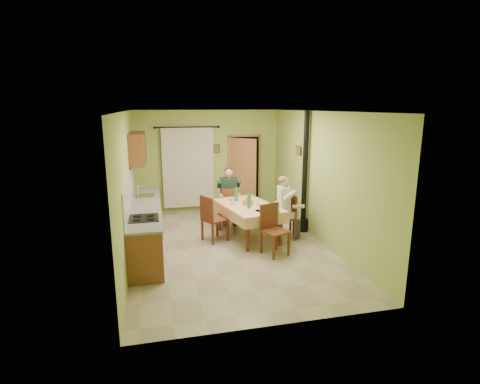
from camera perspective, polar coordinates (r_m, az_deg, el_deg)
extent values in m
cube|color=tan|center=(8.00, -1.60, -8.31)|extent=(4.00, 6.00, 0.01)
cube|color=#ABC465|center=(10.52, -4.97, 4.71)|extent=(4.00, 0.04, 2.80)
cube|color=#ABC465|center=(4.79, 5.62, -5.33)|extent=(4.00, 0.04, 2.80)
cube|color=#ABC465|center=(7.47, -16.86, 0.82)|extent=(0.04, 6.00, 2.80)
cube|color=#ABC465|center=(8.23, 12.11, 2.17)|extent=(0.04, 6.00, 2.80)
cube|color=white|center=(7.45, -1.73, 12.19)|extent=(4.00, 6.00, 0.04)
cube|color=brown|center=(8.09, -14.13, -5.16)|extent=(0.60, 3.60, 0.88)
cube|color=gray|center=(7.96, -14.32, -2.00)|extent=(0.64, 3.64, 0.04)
cube|color=white|center=(7.90, -16.51, 0.21)|extent=(0.02, 3.60, 0.66)
cube|color=silver|center=(8.73, -14.26, -0.59)|extent=(0.42, 0.42, 0.03)
cube|color=black|center=(6.99, -14.43, -3.87)|extent=(0.52, 0.56, 0.02)
cube|color=black|center=(7.14, -11.82, -7.41)|extent=(0.01, 0.55, 0.55)
cube|color=brown|center=(9.06, -15.35, 6.48)|extent=(0.35, 1.40, 0.70)
cylinder|color=black|center=(10.24, -8.07, 9.75)|extent=(1.70, 0.04, 0.04)
cube|color=silver|center=(10.38, -7.88, 3.69)|extent=(1.40, 0.06, 2.20)
cube|color=black|center=(10.76, 0.63, 2.95)|extent=(0.84, 0.03, 2.06)
cube|color=#B47A4B|center=(10.65, -1.71, 2.84)|extent=(0.06, 0.06, 2.12)
cube|color=#B47A4B|center=(10.86, 2.95, 3.02)|extent=(0.06, 0.06, 2.12)
cube|color=#B47A4B|center=(10.61, 0.66, 8.58)|extent=(0.96, 0.06, 0.06)
cube|color=#B47A4B|center=(10.45, 0.43, 2.59)|extent=(0.63, 0.58, 2.04)
cube|color=#E0B279|center=(8.31, 1.31, -2.11)|extent=(1.39, 1.92, 0.04)
cube|color=#E0B279|center=(7.60, 4.28, -4.45)|extent=(1.02, 0.24, 0.22)
cube|color=#E0B279|center=(9.10, -1.17, -1.50)|extent=(1.02, 0.24, 0.22)
cube|color=#E0B279|center=(8.12, -1.98, -3.27)|extent=(0.39, 1.71, 0.22)
cube|color=#E0B279|center=(8.58, 4.42, -2.43)|extent=(0.39, 1.71, 0.22)
cylinder|color=white|center=(8.87, -0.71, -0.95)|extent=(0.25, 0.25, 0.02)
ellipsoid|color=#CC7233|center=(8.86, -0.71, -0.81)|extent=(0.12, 0.12, 0.05)
cylinder|color=white|center=(7.81, 3.28, -2.89)|extent=(0.25, 0.25, 0.02)
ellipsoid|color=#CC7233|center=(7.81, 3.28, -2.74)|extent=(0.12, 0.12, 0.05)
cylinder|color=white|center=(8.10, 4.25, -2.32)|extent=(0.25, 0.25, 0.02)
ellipsoid|color=#CC7233|center=(8.10, 4.25, -2.18)|extent=(0.12, 0.12, 0.05)
cylinder|color=white|center=(8.33, -1.06, -1.86)|extent=(0.25, 0.25, 0.02)
ellipsoid|color=#CC7233|center=(8.33, -1.06, -1.72)|extent=(0.12, 0.12, 0.05)
cylinder|color=orange|center=(8.34, 1.16, -1.63)|extent=(0.26, 0.26, 0.08)
cylinder|color=white|center=(7.83, 3.13, -2.85)|extent=(0.28, 0.28, 0.02)
cube|color=tan|center=(7.88, 3.31, -2.60)|extent=(0.07, 0.07, 0.03)
cube|color=tan|center=(7.79, 3.36, -2.77)|extent=(0.06, 0.04, 0.03)
cube|color=tan|center=(7.82, 3.14, -2.71)|extent=(0.07, 0.07, 0.03)
cube|color=tan|center=(7.87, 3.46, -2.62)|extent=(0.07, 0.05, 0.03)
cube|color=tan|center=(7.83, 3.17, -2.70)|extent=(0.04, 0.06, 0.03)
cylinder|color=silver|center=(8.24, 2.77, -1.75)|extent=(0.07, 0.07, 0.10)
cylinder|color=silver|center=(8.66, 0.97, -1.00)|extent=(0.07, 0.07, 0.10)
cylinder|color=white|center=(7.71, 5.66, -2.28)|extent=(0.11, 0.11, 0.22)
cylinder|color=silver|center=(7.71, 5.67, -2.07)|extent=(0.02, 0.02, 0.30)
cube|color=#5E2C19|center=(9.35, -1.69, -2.05)|extent=(0.42, 0.42, 0.04)
cube|color=#5E2C19|center=(9.12, -1.55, -0.85)|extent=(0.39, 0.07, 0.45)
cube|color=#5E2C19|center=(7.47, 5.38, -6.01)|extent=(0.58, 0.58, 0.04)
cube|color=#5E2C19|center=(7.53, 4.43, -3.62)|extent=(0.43, 0.20, 0.51)
cube|color=#5E2C19|center=(8.39, 6.81, -3.89)|extent=(0.48, 0.48, 0.04)
cube|color=#5E2C19|center=(8.37, 8.18, -2.05)|extent=(0.08, 0.44, 0.50)
cube|color=#5E2C19|center=(8.21, -3.86, -4.21)|extent=(0.61, 0.61, 0.04)
cube|color=#5E2C19|center=(8.02, -5.12, -2.55)|extent=(0.23, 0.43, 0.53)
cube|color=#192D23|center=(9.23, -1.61, -1.73)|extent=(0.39, 0.42, 0.16)
cube|color=#192D23|center=(9.28, -1.73, 0.56)|extent=(0.41, 0.25, 0.54)
sphere|color=tan|center=(9.19, -1.74, 2.93)|extent=(0.21, 0.21, 0.21)
ellipsoid|color=black|center=(9.22, -1.78, 3.21)|extent=(0.21, 0.21, 0.16)
cube|color=beige|center=(8.40, 7.48, -3.34)|extent=(0.43, 0.40, 0.16)
cube|color=beige|center=(8.27, 6.69, -1.05)|extent=(0.26, 0.42, 0.54)
sphere|color=tan|center=(8.19, 6.82, 1.60)|extent=(0.21, 0.21, 0.21)
ellipsoid|color=olive|center=(8.17, 6.56, 1.87)|extent=(0.21, 0.21, 0.16)
cylinder|color=black|center=(8.73, 9.85, 2.87)|extent=(0.12, 0.12, 2.80)
cylinder|color=black|center=(9.03, 9.55, -4.96)|extent=(0.24, 0.24, 0.30)
cube|color=black|center=(10.48, -3.62, 6.63)|extent=(0.19, 0.03, 0.23)
cube|color=brown|center=(9.24, 8.91, 6.28)|extent=(0.03, 0.31, 0.21)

